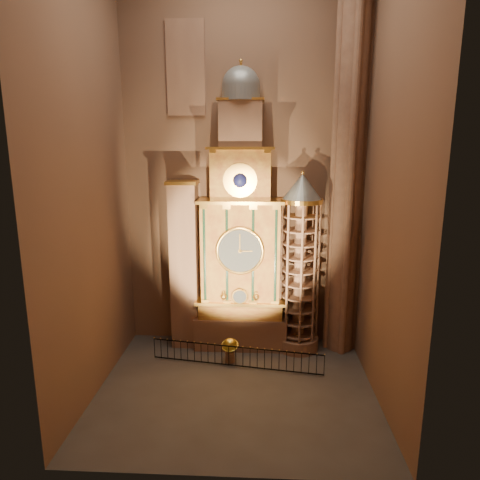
# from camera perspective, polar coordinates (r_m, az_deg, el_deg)

# --- Properties ---
(floor) EXTENTS (14.00, 14.00, 0.00)m
(floor) POSITION_cam_1_polar(r_m,az_deg,el_deg) (23.21, -0.54, -19.19)
(floor) COLOR #383330
(floor) RESTS_ON ground
(wall_back) EXTENTS (22.00, 0.00, 22.00)m
(wall_back) POSITION_cam_1_polar(r_m,az_deg,el_deg) (25.78, 0.22, 9.83)
(wall_back) COLOR brown
(wall_back) RESTS_ON floor
(wall_left) EXTENTS (0.00, 22.00, 22.00)m
(wall_left) POSITION_cam_1_polar(r_m,az_deg,el_deg) (21.40, -19.89, 8.57)
(wall_left) COLOR brown
(wall_left) RESTS_ON floor
(wall_right) EXTENTS (0.00, 22.00, 22.00)m
(wall_right) POSITION_cam_1_polar(r_m,az_deg,el_deg) (20.59, 19.45, 8.48)
(wall_right) COLOR brown
(wall_right) RESTS_ON floor
(astronomical_clock) EXTENTS (5.60, 2.41, 16.70)m
(astronomical_clock) POSITION_cam_1_polar(r_m,az_deg,el_deg) (25.32, 0.10, -0.10)
(astronomical_clock) COLOR #8C634C
(astronomical_clock) RESTS_ON floor
(portrait_tower) EXTENTS (1.80, 1.60, 10.20)m
(portrait_tower) POSITION_cam_1_polar(r_m,az_deg,el_deg) (26.10, -7.38, -3.28)
(portrait_tower) COLOR #8C634C
(portrait_tower) RESTS_ON floor
(stair_turret) EXTENTS (2.50, 2.50, 10.80)m
(stair_turret) POSITION_cam_1_polar(r_m,az_deg,el_deg) (25.49, 7.97, -3.41)
(stair_turret) COLOR #8C634C
(stair_turret) RESTS_ON floor
(gothic_pier) EXTENTS (2.04, 2.04, 22.00)m
(gothic_pier) POSITION_cam_1_polar(r_m,az_deg,el_deg) (25.23, 14.28, 9.40)
(gothic_pier) COLOR #8C634C
(gothic_pier) RESTS_ON floor
(stained_glass_window) EXTENTS (2.20, 0.14, 5.20)m
(stained_glass_window) POSITION_cam_1_polar(r_m,az_deg,el_deg) (26.38, -7.27, 21.78)
(stained_glass_window) COLOR navy
(stained_glass_window) RESTS_ON wall_back
(celestial_globe) EXTENTS (1.09, 1.04, 1.44)m
(celestial_globe) POSITION_cam_1_polar(r_m,az_deg,el_deg) (25.24, -1.37, -14.18)
(celestial_globe) COLOR #8C634C
(celestial_globe) RESTS_ON floor
(iron_railing) EXTENTS (9.60, 1.59, 1.21)m
(iron_railing) POSITION_cam_1_polar(r_m,az_deg,el_deg) (24.77, -0.56, -15.27)
(iron_railing) COLOR black
(iron_railing) RESTS_ON floor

